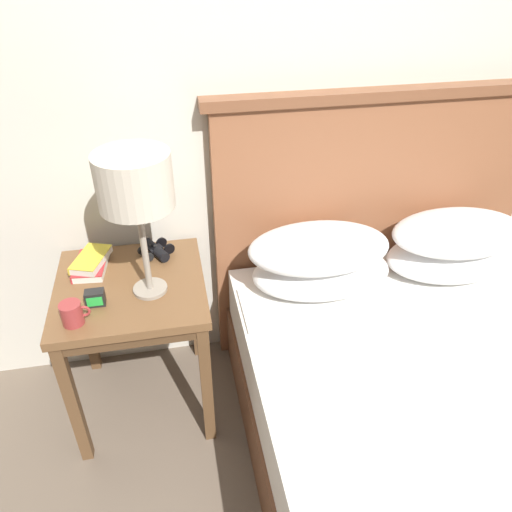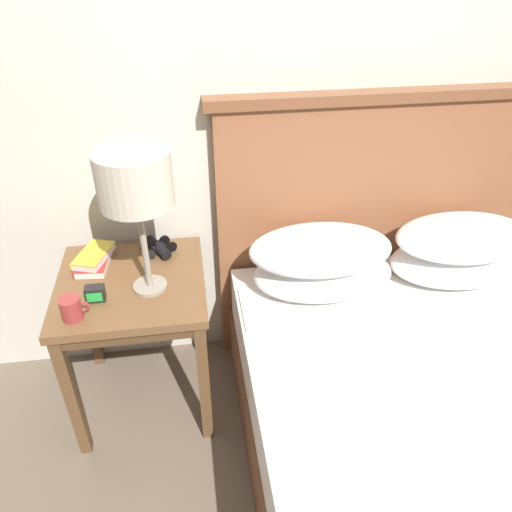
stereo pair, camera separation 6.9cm
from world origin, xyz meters
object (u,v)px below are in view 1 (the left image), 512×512
at_px(book_stacked_on_top, 91,259).
at_px(alarm_clock, 95,298).
at_px(bed, 436,405).
at_px(table_lamp, 135,184).
at_px(nightstand, 133,301).
at_px(book_on_nightstand, 91,265).
at_px(binoculars_pair, 156,250).
at_px(coffee_mug, 72,314).

height_order(book_stacked_on_top, alarm_clock, book_stacked_on_top).
bearing_deg(bed, table_lamp, 155.38).
height_order(nightstand, bed, bed).
distance_m(book_on_nightstand, alarm_clock, 0.24).
distance_m(book_on_nightstand, binoculars_pair, 0.27).
relative_size(coffee_mug, alarm_clock, 1.47).
distance_m(nightstand, table_lamp, 0.55).
relative_size(book_stacked_on_top, binoculars_pair, 1.35).
height_order(table_lamp, coffee_mug, table_lamp).
height_order(nightstand, binoculars_pair, binoculars_pair).
distance_m(binoculars_pair, coffee_mug, 0.49).
bearing_deg(book_stacked_on_top, coffee_mug, -96.54).
height_order(nightstand, book_stacked_on_top, book_stacked_on_top).
relative_size(table_lamp, binoculars_pair, 3.47).
height_order(binoculars_pair, alarm_clock, alarm_clock).
bearing_deg(coffee_mug, table_lamp, 27.53).
distance_m(book_stacked_on_top, coffee_mug, 0.33).
height_order(table_lamp, book_on_nightstand, table_lamp).
xyz_separation_m(binoculars_pair, alarm_clock, (-0.23, -0.30, 0.01)).
height_order(nightstand, alarm_clock, alarm_clock).
bearing_deg(table_lamp, nightstand, 144.46).
bearing_deg(nightstand, table_lamp, -35.54).
xyz_separation_m(table_lamp, book_stacked_on_top, (-0.23, 0.19, -0.40)).
distance_m(nightstand, binoculars_pair, 0.25).
xyz_separation_m(bed, book_on_nightstand, (-1.26, 0.66, 0.36)).
bearing_deg(alarm_clock, binoculars_pair, 52.47).
bearing_deg(book_stacked_on_top, book_on_nightstand, 148.45).
bearing_deg(book_stacked_on_top, alarm_clock, -82.50).
height_order(bed, binoculars_pair, bed).
bearing_deg(book_stacked_on_top, table_lamp, -39.50).
xyz_separation_m(book_stacked_on_top, coffee_mug, (-0.04, -0.33, -0.00)).
relative_size(book_on_nightstand, alarm_clock, 3.10).
distance_m(nightstand, coffee_mug, 0.30).
bearing_deg(nightstand, coffee_mug, -133.54).
distance_m(book_stacked_on_top, binoculars_pair, 0.27).
distance_m(bed, book_stacked_on_top, 1.46).
relative_size(book_on_nightstand, coffee_mug, 2.11).
height_order(coffee_mug, alarm_clock, coffee_mug).
height_order(bed, table_lamp, bed).
relative_size(binoculars_pair, coffee_mug, 1.56).
bearing_deg(table_lamp, binoculars_pair, 83.13).
xyz_separation_m(nightstand, table_lamp, (0.08, -0.06, 0.54)).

